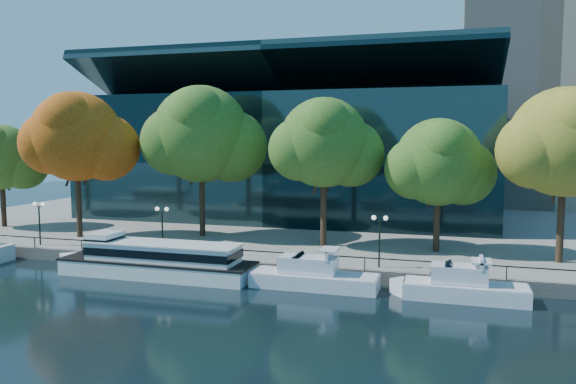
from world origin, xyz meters
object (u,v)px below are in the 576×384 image
(cruiser_near, at_px, (309,275))
(cruiser_far, at_px, (459,286))
(tree_4, at_px, (440,164))
(tree_5, at_px, (567,144))
(tree_2, at_px, (203,136))
(lamp_1, at_px, (162,219))
(tree_0, at_px, (2,158))
(lamp_2, at_px, (380,229))
(tree_3, at_px, (326,145))
(tour_boat, at_px, (152,259))
(lamp_0, at_px, (39,213))
(tree_1, at_px, (78,138))

(cruiser_near, bearing_deg, cruiser_far, 0.04)
(tree_4, relative_size, tree_5, 0.83)
(cruiser_far, distance_m, tree_2, 29.49)
(lamp_1, bearing_deg, tree_2, 91.27)
(cruiser_near, height_order, lamp_1, lamp_1)
(tree_2, xyz_separation_m, tree_5, (32.62, -2.90, -0.66))
(tree_4, bearing_deg, cruiser_far, -81.21)
(tree_0, xyz_separation_m, lamp_2, (42.86, -7.91, -4.66))
(tree_3, height_order, lamp_1, tree_3)
(tree_3, relative_size, lamp_2, 3.38)
(tree_4, height_order, lamp_1, tree_4)
(tree_2, relative_size, lamp_1, 3.76)
(lamp_2, bearing_deg, tour_boat, -167.53)
(lamp_0, bearing_deg, tree_1, 79.13)
(tree_2, bearing_deg, tree_0, -177.97)
(tree_1, height_order, tree_4, tree_1)
(tree_3, relative_size, tree_5, 0.98)
(tree_5, height_order, lamp_0, tree_5)
(cruiser_near, xyz_separation_m, lamp_0, (-26.75, 3.69, 3.05))
(cruiser_near, relative_size, tree_3, 0.76)
(tree_0, bearing_deg, tree_1, -14.41)
(lamp_1, bearing_deg, lamp_0, 180.00)
(cruiser_far, relative_size, tree_4, 0.79)
(tree_0, height_order, tree_1, tree_1)
(cruiser_far, distance_m, lamp_2, 7.59)
(tree_0, bearing_deg, lamp_0, -34.57)
(lamp_2, bearing_deg, tree_0, 169.54)
(tour_boat, height_order, tree_0, tree_0)
(cruiser_near, height_order, tree_3, tree_3)
(cruiser_near, distance_m, tree_3, 14.50)
(lamp_1, bearing_deg, tree_5, 10.25)
(lamp_1, bearing_deg, tree_4, 18.33)
(cruiser_near, xyz_separation_m, lamp_2, (4.63, 3.69, 3.05))
(tree_1, height_order, lamp_1, tree_1)
(lamp_0, bearing_deg, tree_4, 12.00)
(cruiser_near, relative_size, cruiser_far, 1.13)
(tree_3, height_order, tree_4, tree_3)
(cruiser_far, height_order, lamp_1, lamp_1)
(cruiser_near, xyz_separation_m, tree_5, (18.42, 9.55, 9.49))
(tree_2, distance_m, tree_3, 13.02)
(tree_3, xyz_separation_m, lamp_0, (-25.45, -7.27, -6.35))
(cruiser_far, bearing_deg, tree_4, 98.79)
(tree_0, xyz_separation_m, lamp_0, (11.48, -7.91, -4.66))
(cruiser_far, xyz_separation_m, lamp_1, (-24.55, 3.68, 3.03))
(lamp_2, bearing_deg, tree_2, 155.05)
(tree_1, xyz_separation_m, tree_5, (44.26, 1.14, -0.45))
(tree_2, xyz_separation_m, lamp_2, (18.84, -8.76, -7.11))
(tree_4, bearing_deg, lamp_0, -168.00)
(tree_1, bearing_deg, tree_4, 4.67)
(tour_boat, height_order, lamp_2, lamp_2)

